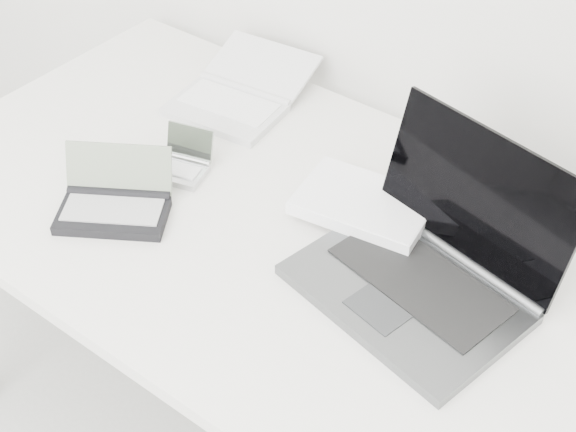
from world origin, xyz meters
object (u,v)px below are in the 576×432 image
Objects in this scene: desk at (315,255)px; palmtop_charcoal at (115,203)px; laptop_large at (410,248)px; netbook_open_white at (236,97)px.

palmtop_charcoal reaches higher than desk.
laptop_large reaches higher than netbook_open_white.
desk is 3.18× the size of laptop_large.
laptop_large is 0.53m from palmtop_charcoal.
palmtop_charcoal is at bearing -88.91° from netbook_open_white.
palmtop_charcoal is (-0.49, -0.20, -0.02)m from laptop_large.
netbook_open_white is 0.41m from palmtop_charcoal.
palmtop_charcoal is (-0.33, -0.17, 0.07)m from desk.
desk is 6.58× the size of palmtop_charcoal.
desk is 0.19m from laptop_large.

